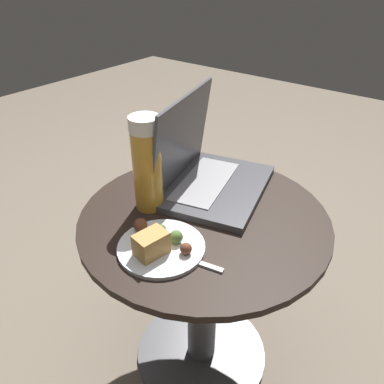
# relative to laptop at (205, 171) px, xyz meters

# --- Properties ---
(ground_plane) EXTENTS (6.00, 6.00, 0.00)m
(ground_plane) POSITION_rel_laptop_xyz_m (-0.11, -0.08, -0.61)
(ground_plane) COLOR #726656
(table) EXTENTS (0.62, 0.62, 0.56)m
(table) POSITION_rel_laptop_xyz_m (-0.11, -0.08, -0.25)
(table) COLOR #515156
(table) RESTS_ON ground_plane
(laptop) EXTENTS (0.38, 0.32, 0.26)m
(laptop) POSITION_rel_laptop_xyz_m (0.00, 0.00, 0.00)
(laptop) COLOR #47474C
(laptop) RESTS_ON table
(beer_glass) EXTENTS (0.07, 0.07, 0.24)m
(beer_glass) POSITION_rel_laptop_xyz_m (-0.16, 0.06, 0.07)
(beer_glass) COLOR gold
(beer_glass) RESTS_ON table
(snack_plate) EXTENTS (0.19, 0.19, 0.06)m
(snack_plate) POSITION_rel_laptop_xyz_m (-0.27, -0.07, -0.04)
(snack_plate) COLOR silver
(snack_plate) RESTS_ON table
(fork) EXTENTS (0.05, 0.17, 0.00)m
(fork) POSITION_rel_laptop_xyz_m (-0.26, -0.12, -0.05)
(fork) COLOR silver
(fork) RESTS_ON table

